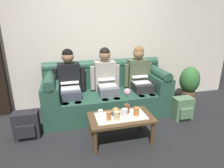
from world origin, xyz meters
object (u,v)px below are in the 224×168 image
object	(u,v)px
coffee_table	(121,120)
cup_far_right	(109,116)
backpack_right	(183,109)
flower_vase	(127,101)
cup_far_left	(117,116)
person_right	(139,76)
couch	(106,93)
snack_bowl	(116,112)
cup_near_right	(101,113)
cup_near_left	(125,113)
person_left	(70,82)
potted_plant	(189,83)
person_middle	(106,79)
cup_far_center	(136,111)
backpack_left	(27,125)

from	to	relation	value
coffee_table	cup_far_right	distance (m)	0.24
backpack_right	flower_vase	bearing A→B (deg)	-166.49
cup_far_left	person_right	bearing A→B (deg)	54.86
cup_far_left	backpack_right	xyz separation A→B (m)	(1.33, 0.44, -0.26)
couch	cup_far_right	bearing A→B (deg)	-100.66
snack_bowl	cup_far_left	world-z (taller)	cup_far_left
cup_near_right	cup_far_left	xyz separation A→B (m)	(0.19, -0.18, 0.02)
flower_vase	cup_near_left	world-z (taller)	flower_vase
person_left	snack_bowl	bearing A→B (deg)	-56.67
potted_plant	backpack_right	bearing A→B (deg)	-130.66
couch	coffee_table	world-z (taller)	couch
couch	person_middle	world-z (taller)	person_middle
snack_bowl	cup_near_right	bearing A→B (deg)	172.54
person_left	cup_far_right	world-z (taller)	person_left
person_right	backpack_right	bearing A→B (deg)	-46.19
cup_near_left	cup_far_right	distance (m)	0.23
person_left	cup_far_center	bearing A→B (deg)	-48.81
coffee_table	cup_far_center	size ratio (longest dim) A/B	7.65
person_middle	potted_plant	size ratio (longest dim) A/B	1.57
person_middle	backpack_left	distance (m)	1.51
cup_near_right	cup_far_right	size ratio (longest dim) A/B	0.69
person_right	snack_bowl	xyz separation A→B (m)	(-0.71, -0.90, -0.21)
coffee_table	snack_bowl	bearing A→B (deg)	137.31
coffee_table	cup_far_left	size ratio (longest dim) A/B	7.48
person_left	person_right	distance (m)	1.31
snack_bowl	potted_plant	bearing A→B (deg)	26.14
cup_near_right	backpack_left	bearing A→B (deg)	162.91
person_middle	cup_far_center	xyz separation A→B (m)	(0.22, -0.99, -0.20)
person_middle	cup_near_right	distance (m)	0.94
coffee_table	cup_far_left	bearing A→B (deg)	-132.56
couch	cup_near_left	xyz separation A→B (m)	(0.04, -1.01, 0.10)
coffee_table	cup_far_center	xyz separation A→B (m)	(0.22, -0.04, 0.12)
person_middle	cup_far_left	distance (m)	1.07
coffee_table	cup_far_right	world-z (taller)	cup_far_right
person_middle	cup_near_right	bearing A→B (deg)	-107.57
coffee_table	flower_vase	bearing A→B (deg)	32.69
potted_plant	person_middle	bearing A→B (deg)	179.86
cup_far_center	snack_bowl	bearing A→B (deg)	161.53
cup_near_left	cup_far_right	xyz separation A→B (m)	(-0.23, -0.02, -0.00)
person_right	cup_far_center	world-z (taller)	person_right
person_left	cup_far_center	distance (m)	1.33
snack_bowl	cup_far_right	bearing A→B (deg)	-136.51
person_middle	coffee_table	size ratio (longest dim) A/B	1.34
cup_near_right	backpack_right	bearing A→B (deg)	9.66
flower_vase	backpack_left	size ratio (longest dim) A/B	0.90
person_left	potted_plant	distance (m)	2.43
person_middle	flower_vase	distance (m)	0.90
cup_near_left	cup_far_right	world-z (taller)	cup_near_left
couch	person_middle	size ratio (longest dim) A/B	1.83
backpack_left	potted_plant	world-z (taller)	potted_plant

